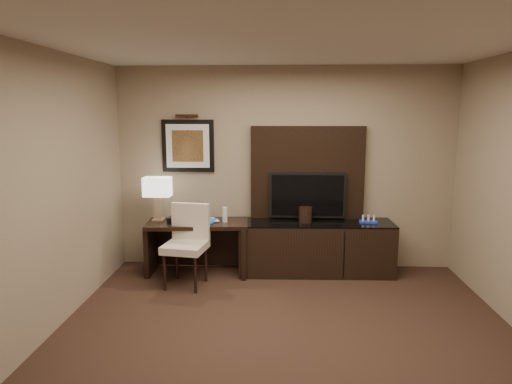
# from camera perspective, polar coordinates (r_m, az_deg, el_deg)

# --- Properties ---
(floor) EXTENTS (4.50, 5.00, 0.01)m
(floor) POSITION_cam_1_polar(r_m,az_deg,el_deg) (4.18, 3.82, -20.39)
(floor) COLOR black
(floor) RESTS_ON ground
(ceiling) EXTENTS (4.50, 5.00, 0.01)m
(ceiling) POSITION_cam_1_polar(r_m,az_deg,el_deg) (3.65, 4.35, 19.28)
(ceiling) COLOR silver
(ceiling) RESTS_ON wall_back
(wall_back) EXTENTS (4.50, 0.01, 2.70)m
(wall_back) POSITION_cam_1_polar(r_m,az_deg,el_deg) (6.15, 3.60, 2.96)
(wall_back) COLOR gray
(wall_back) RESTS_ON floor
(wall_left) EXTENTS (0.01, 5.00, 2.70)m
(wall_left) POSITION_cam_1_polar(r_m,az_deg,el_deg) (4.27, -27.69, -1.39)
(wall_left) COLOR gray
(wall_left) RESTS_ON floor
(desk) EXTENTS (1.34, 0.67, 0.70)m
(desk) POSITION_cam_1_polar(r_m,az_deg,el_deg) (6.06, -7.26, -6.91)
(desk) COLOR black
(desk) RESTS_ON floor
(credenza) EXTENTS (2.01, 0.61, 0.69)m
(credenza) POSITION_cam_1_polar(r_m,az_deg,el_deg) (6.09, 7.47, -6.88)
(credenza) COLOR black
(credenza) RESTS_ON floor
(tv_wall_panel) EXTENTS (1.50, 0.12, 1.30)m
(tv_wall_panel) POSITION_cam_1_polar(r_m,az_deg,el_deg) (6.11, 6.42, 2.11)
(tv_wall_panel) COLOR black
(tv_wall_panel) RESTS_ON wall_back
(tv) EXTENTS (1.00, 0.08, 0.60)m
(tv) POSITION_cam_1_polar(r_m,az_deg,el_deg) (6.06, 6.43, -0.36)
(tv) COLOR black
(tv) RESTS_ON tv_wall_panel
(artwork) EXTENTS (0.70, 0.04, 0.70)m
(artwork) POSITION_cam_1_polar(r_m,az_deg,el_deg) (6.22, -8.49, 5.72)
(artwork) COLOR black
(artwork) RESTS_ON wall_back
(picture_light) EXTENTS (0.04, 0.04, 0.30)m
(picture_light) POSITION_cam_1_polar(r_m,az_deg,el_deg) (6.16, -8.66, 9.40)
(picture_light) COLOR #3C2113
(picture_light) RESTS_ON wall_back
(desk_chair) EXTENTS (0.57, 0.63, 1.00)m
(desk_chair) POSITION_cam_1_polar(r_m,az_deg,el_deg) (5.61, -8.85, -6.72)
(desk_chair) COLOR beige
(desk_chair) RESTS_ON floor
(table_lamp) EXTENTS (0.36, 0.25, 0.54)m
(table_lamp) POSITION_cam_1_polar(r_m,az_deg,el_deg) (6.10, -12.17, -0.97)
(table_lamp) COLOR #9C8161
(table_lamp) RESTS_ON desk
(desk_phone) EXTENTS (0.21, 0.19, 0.10)m
(desk_phone) POSITION_cam_1_polar(r_m,az_deg,el_deg) (5.96, -9.92, -3.33)
(desk_phone) COLOR black
(desk_phone) RESTS_ON desk
(blue_folder) EXTENTS (0.33, 0.39, 0.02)m
(blue_folder) POSITION_cam_1_polar(r_m,az_deg,el_deg) (5.93, -6.43, -3.69)
(blue_folder) COLOR #185AA1
(blue_folder) RESTS_ON desk
(book) EXTENTS (0.16, 0.10, 0.23)m
(book) POSITION_cam_1_polar(r_m,az_deg,el_deg) (5.93, -6.52, -2.66)
(book) COLOR #BBA693
(book) RESTS_ON desk
(water_bottle) EXTENTS (0.08, 0.08, 0.20)m
(water_bottle) POSITION_cam_1_polar(r_m,az_deg,el_deg) (5.91, -3.91, -2.83)
(water_bottle) COLOR silver
(water_bottle) RESTS_ON desk
(ice_bucket) EXTENTS (0.20, 0.20, 0.20)m
(ice_bucket) POSITION_cam_1_polar(r_m,az_deg,el_deg) (5.95, 6.19, -2.84)
(ice_bucket) COLOR black
(ice_bucket) RESTS_ON credenza
(minibar_tray) EXTENTS (0.25, 0.18, 0.08)m
(minibar_tray) POSITION_cam_1_polar(r_m,az_deg,el_deg) (6.08, 13.88, -3.35)
(minibar_tray) COLOR #1B33B3
(minibar_tray) RESTS_ON credenza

